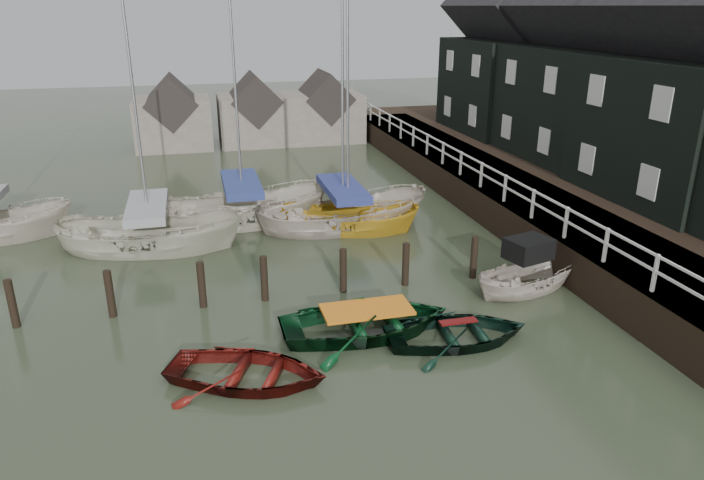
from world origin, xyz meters
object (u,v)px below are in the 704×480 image
object	(u,v)px
sailboat_c	(348,229)
sailboat_d	(343,226)
rowboat_green	(367,333)
motorboat	(528,285)
sailboat_b	(244,221)
rowboat_red	(248,381)
rowboat_dkgreen	(457,341)
sailboat_a	(152,247)

from	to	relation	value
sailboat_c	sailboat_d	distance (m)	0.38
rowboat_green	motorboat	size ratio (longest dim) A/B	1.10
motorboat	sailboat_d	size ratio (longest dim) A/B	0.33
sailboat_b	motorboat	bearing A→B (deg)	-138.46
rowboat_red	motorboat	xyz separation A→B (m)	(8.92, 3.04, 0.11)
rowboat_dkgreen	sailboat_a	distance (m)	12.06
rowboat_dkgreen	motorboat	distance (m)	4.24
sailboat_d	sailboat_a	bearing A→B (deg)	93.60
rowboat_green	sailboat_c	world-z (taller)	sailboat_c
sailboat_c	motorboat	bearing A→B (deg)	-127.24
sailboat_b	sailboat_d	bearing A→B (deg)	-113.56
rowboat_red	sailboat_d	xyz separation A→B (m)	(4.72, 10.06, 0.06)
rowboat_red	sailboat_d	size ratio (longest dim) A/B	0.30
rowboat_red	rowboat_dkgreen	world-z (taller)	same
sailboat_a	sailboat_b	bearing A→B (deg)	-47.53
motorboat	rowboat_dkgreen	bearing A→B (deg)	110.43
sailboat_b	rowboat_dkgreen	bearing A→B (deg)	-159.06
motorboat	sailboat_a	world-z (taller)	sailboat_a
rowboat_green	motorboat	distance (m)	5.79
sailboat_b	sailboat_d	world-z (taller)	sailboat_d
rowboat_green	sailboat_a	xyz separation A→B (m)	(-5.87, 7.96, 0.06)
sailboat_b	sailboat_c	world-z (taller)	sailboat_b
sailboat_a	rowboat_dkgreen	bearing A→B (deg)	-126.44
sailboat_a	motorboat	bearing A→B (deg)	-107.78
motorboat	sailboat_b	bearing A→B (deg)	27.36
rowboat_dkgreen	motorboat	size ratio (longest dim) A/B	0.91
rowboat_dkgreen	sailboat_b	xyz separation A→B (m)	(-4.56, 11.06, 0.06)
sailboat_b	sailboat_c	distance (m)	4.33
sailboat_c	sailboat_d	size ratio (longest dim) A/B	0.78
sailboat_c	sailboat_d	world-z (taller)	sailboat_d
sailboat_a	sailboat_c	distance (m)	7.38
rowboat_dkgreen	motorboat	bearing A→B (deg)	-49.60
rowboat_green	sailboat_c	size ratio (longest dim) A/B	0.46
motorboat	rowboat_red	bearing A→B (deg)	93.14
rowboat_red	sailboat_b	size ratio (longest dim) A/B	0.30
motorboat	sailboat_c	xyz separation A→B (m)	(-4.10, 6.66, -0.10)
motorboat	sailboat_a	size ratio (longest dim) A/B	0.38
rowboat_dkgreen	sailboat_d	world-z (taller)	sailboat_d
rowboat_dkgreen	sailboat_b	world-z (taller)	sailboat_b
rowboat_dkgreen	sailboat_d	bearing A→B (deg)	9.00
motorboat	sailboat_c	world-z (taller)	sailboat_c
sailboat_d	sailboat_b	bearing A→B (deg)	67.24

